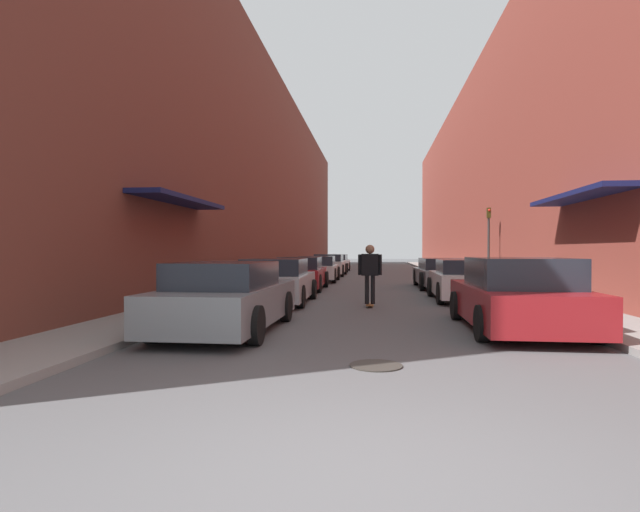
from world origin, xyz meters
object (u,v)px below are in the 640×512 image
parked_car_left_2 (301,274)px  parked_car_left_5 (336,263)px  parked_car_left_0 (227,298)px  traffic_light (489,236)px  parked_car_right_1 (467,280)px  parked_car_left_1 (276,282)px  parked_car_left_4 (329,265)px  skateboarder (370,269)px  parked_car_right_2 (442,273)px  parked_car_right_0 (517,296)px  parked_car_left_3 (318,269)px  manhole_cover (376,365)px

parked_car_left_2 → parked_car_left_5: size_ratio=0.90×
parked_car_left_5 → parked_car_left_0: bearing=-89.9°
traffic_light → parked_car_right_1: bearing=-107.2°
parked_car_right_1 → parked_car_left_1: bearing=-166.8°
parked_car_left_0 → parked_car_left_2: size_ratio=1.02×
parked_car_left_4 → parked_car_left_5: bearing=90.8°
parked_car_left_1 → skateboarder: bearing=-13.5°
parked_car_right_2 → skateboarder: size_ratio=2.86×
parked_car_right_0 → skateboarder: size_ratio=2.60×
parked_car_left_0 → parked_car_left_3: parked_car_left_0 is taller
parked_car_left_1 → parked_car_right_1: (5.64, 1.32, -0.01)m
parked_car_left_5 → parked_car_right_0: bearing=-77.9°
skateboarder → parked_car_left_0: bearing=-120.7°
manhole_cover → parked_car_right_2: bearing=79.1°
parked_car_left_2 → manhole_cover: parked_car_left_2 is taller
parked_car_right_1 → skateboarder: size_ratio=2.40×
parked_car_left_3 → parked_car_right_2: (5.51, -3.66, -0.01)m
skateboarder → manhole_cover: (0.16, -6.97, -1.03)m
parked_car_left_1 → parked_car_left_0: bearing=-89.1°
parked_car_right_2 → parked_car_left_5: bearing=110.0°
parked_car_left_0 → parked_car_right_1: bearing=49.1°
parked_car_left_0 → parked_car_left_2: parked_car_left_0 is taller
parked_car_left_3 → parked_car_left_0: bearing=-89.9°
parked_car_left_3 → parked_car_right_0: parked_car_right_0 is taller
parked_car_left_2 → parked_car_right_2: parked_car_left_2 is taller
parked_car_right_0 → parked_car_right_1: 5.70m
parked_car_left_3 → parked_car_left_4: (0.05, 5.69, 0.03)m
parked_car_left_3 → manhole_cover: (2.82, -17.61, -0.61)m
manhole_cover → traffic_light: size_ratio=0.21×
parked_car_left_3 → parked_car_right_2: size_ratio=0.83×
parked_car_right_0 → parked_car_left_4: bearing=105.2°
parked_car_left_4 → parked_car_right_0: (5.45, -20.07, 0.02)m
parked_car_left_2 → parked_car_left_4: bearing=89.4°
parked_car_left_2 → parked_car_left_1: bearing=-90.0°
parked_car_left_4 → parked_car_right_1: size_ratio=1.12×
parked_car_left_2 → parked_car_left_4: size_ratio=0.96×
parked_car_right_0 → manhole_cover: bearing=-129.6°
parked_car_left_4 → parked_car_right_2: bearing=-59.8°
parked_car_left_5 → traffic_light: size_ratio=1.45×
parked_car_left_5 → parked_car_right_2: parked_car_left_5 is taller
parked_car_left_4 → parked_car_right_2: parked_car_left_4 is taller
parked_car_left_3 → manhole_cover: bearing=-80.9°
manhole_cover → parked_car_right_1: bearing=72.8°
parked_car_left_0 → parked_car_right_0: size_ratio=1.00×
parked_car_left_1 → parked_car_left_4: (0.10, 15.69, 0.02)m
parked_car_right_0 → parked_car_left_0: bearing=-172.6°
parked_car_right_0 → parked_car_right_2: bearing=90.0°
skateboarder → parked_car_right_0: bearing=-52.7°
parked_car_left_3 → skateboarder: (2.67, -10.65, 0.42)m
parked_car_left_1 → parked_car_right_1: 5.79m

